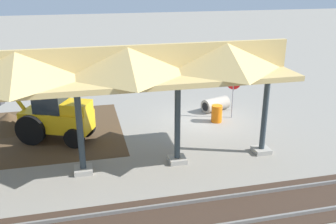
{
  "coord_description": "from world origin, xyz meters",
  "views": [
    {
      "loc": [
        6.13,
        17.5,
        7.28
      ],
      "look_at": [
        2.56,
        2.48,
        1.6
      ],
      "focal_mm": 40.0,
      "sensor_mm": 36.0,
      "label": 1
    }
  ],
  "objects_px": {
    "traffic_barrel": "(217,114)",
    "backhoe": "(54,114)",
    "concrete_pipe": "(216,104)",
    "stop_sign": "(233,87)"
  },
  "relations": [
    {
      "from": "traffic_barrel",
      "to": "backhoe",
      "type": "bearing_deg",
      "value": 2.67
    },
    {
      "from": "concrete_pipe",
      "to": "traffic_barrel",
      "type": "distance_m",
      "value": 1.72
    },
    {
      "from": "stop_sign",
      "to": "backhoe",
      "type": "height_order",
      "value": "backhoe"
    },
    {
      "from": "stop_sign",
      "to": "backhoe",
      "type": "distance_m",
      "value": 9.17
    },
    {
      "from": "backhoe",
      "to": "traffic_barrel",
      "type": "height_order",
      "value": "backhoe"
    },
    {
      "from": "backhoe",
      "to": "stop_sign",
      "type": "bearing_deg",
      "value": -175.21
    },
    {
      "from": "concrete_pipe",
      "to": "traffic_barrel",
      "type": "height_order",
      "value": "traffic_barrel"
    },
    {
      "from": "backhoe",
      "to": "concrete_pipe",
      "type": "height_order",
      "value": "backhoe"
    },
    {
      "from": "backhoe",
      "to": "concrete_pipe",
      "type": "relative_size",
      "value": 2.92
    },
    {
      "from": "concrete_pipe",
      "to": "stop_sign",
      "type": "bearing_deg",
      "value": 110.78
    }
  ]
}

